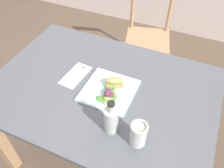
# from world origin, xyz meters

# --- Properties ---
(ground_plane) EXTENTS (7.75, 7.75, 0.00)m
(ground_plane) POSITION_xyz_m (0.00, 0.00, 0.00)
(ground_plane) COLOR brown
(dining_table) EXTENTS (1.29, 0.91, 0.74)m
(dining_table) POSITION_xyz_m (0.11, -0.06, 0.62)
(dining_table) COLOR #51565B
(dining_table) RESTS_ON ground
(chair_wooden_far) EXTENTS (0.49, 0.49, 0.87)m
(chair_wooden_far) POSITION_xyz_m (0.10, 0.95, 0.45)
(chair_wooden_far) COLOR tan
(chair_wooden_far) RESTS_ON ground
(plate_lunch) EXTENTS (0.29, 0.29, 0.01)m
(plate_lunch) POSITION_xyz_m (0.16, -0.07, 0.74)
(plate_lunch) COLOR silver
(plate_lunch) RESTS_ON dining_table
(sandwich_half_front) EXTENTS (0.11, 0.09, 0.06)m
(sandwich_half_front) POSITION_xyz_m (0.18, -0.03, 0.78)
(sandwich_half_front) COLOR tan
(sandwich_half_front) RESTS_ON plate_lunch
(salad_mixed_greens) EXTENTS (0.12, 0.14, 0.04)m
(salad_mixed_greens) POSITION_xyz_m (0.18, -0.11, 0.77)
(salad_mixed_greens) COLOR #518438
(salad_mixed_greens) RESTS_ON plate_lunch
(napkin_folded) EXTENTS (0.12, 0.22, 0.00)m
(napkin_folded) POSITION_xyz_m (-0.07, -0.04, 0.74)
(napkin_folded) COLOR silver
(napkin_folded) RESTS_ON dining_table
(fork_on_napkin) EXTENTS (0.05, 0.19, 0.00)m
(fork_on_napkin) POSITION_xyz_m (-0.07, -0.02, 0.75)
(fork_on_napkin) COLOR silver
(fork_on_napkin) RESTS_ON napkin_folded
(bottle_cold_brew) EXTENTS (0.07, 0.07, 0.20)m
(bottle_cold_brew) POSITION_xyz_m (0.28, -0.29, 0.81)
(bottle_cold_brew) COLOR black
(bottle_cold_brew) RESTS_ON dining_table
(mason_jar_iced_tea) EXTENTS (0.08, 0.08, 0.13)m
(mason_jar_iced_tea) POSITION_xyz_m (0.41, -0.31, 0.80)
(mason_jar_iced_tea) COLOR #995623
(mason_jar_iced_tea) RESTS_ON dining_table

